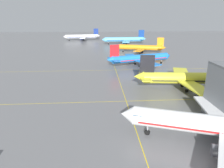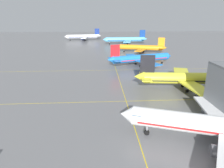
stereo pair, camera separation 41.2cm
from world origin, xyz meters
The scene contains 7 objects.
airliner_front_gate centered at (15.44, 11.68, 4.22)m, with size 38.55×33.01×12.35m.
airliner_second_row centered at (22.93, 43.43, 4.10)m, with size 38.69×33.21×12.02m.
airliner_third_row centered at (12.95, 79.76, 3.84)m, with size 35.46×30.27×11.24m.
airliner_far_left_stand centered at (20.85, 116.82, 3.58)m, with size 33.04×28.21×10.48m.
airliner_far_right_stand centered at (15.16, 159.80, 4.14)m, with size 38.94×33.65×12.13m.
airliner_distant_taxiway centered at (-23.53, 191.20, 3.90)m, with size 36.77×31.46×11.43m.
taxiway_markings centered at (0.00, 34.89, 0.00)m, with size 168.49×121.75×0.01m.
Camera 2 is at (-7.76, -21.74, 24.64)m, focal length 33.08 mm.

